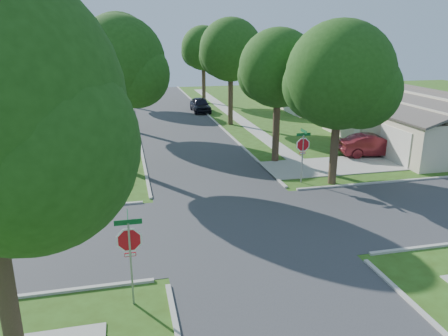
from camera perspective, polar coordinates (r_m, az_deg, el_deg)
The scene contains 20 objects.
ground at distance 18.94m, azimuth 2.28°, elevation -7.52°, with size 100.00×100.00×0.00m, color #314B14.
road_ns at distance 18.94m, azimuth 2.28°, elevation -7.51°, with size 7.00×100.00×0.02m, color #333335.
sidewalk_ne at distance 44.60m, azimuth 1.05°, elevation 7.09°, with size 1.20×40.00×0.04m, color #9E9B91.
sidewalk_nw at distance 43.32m, azimuth -14.90°, elevation 6.20°, with size 1.20×40.00×0.04m, color #9E9B91.
driveway at distance 27.91m, azimuth 14.18°, elevation 0.28°, with size 8.80×3.60×0.05m, color #9E9B91.
stop_sign_sw at distance 13.26m, azimuth -12.23°, elevation -9.66°, with size 1.05×0.80×2.98m.
stop_sign_ne at distance 23.95m, azimuth 10.26°, elevation 2.73°, with size 1.05×0.80×2.98m.
tree_e_near at distance 27.32m, azimuth 7.19°, elevation 12.35°, with size 4.97×4.80×8.28m.
tree_e_mid at distance 38.75m, azimuth 0.97°, elevation 14.82°, with size 5.59×5.40×9.21m.
tree_e_far at distance 51.46m, azimuth -2.66°, elevation 15.12°, with size 5.17×5.00×8.72m.
tree_w_near at distance 25.63m, azimuth -13.45°, elevation 12.76°, with size 5.38×5.20×8.97m.
tree_w_mid at distance 37.59m, azimuth -13.55°, elevation 14.64°, with size 5.80×5.60×9.56m.
tree_w_far at distance 50.62m, azimuth -13.51°, elevation 14.11°, with size 4.76×4.60×8.04m.
tree_ne_corner at distance 23.60m, azimuth 14.99°, elevation 11.01°, with size 5.80×5.60×8.66m.
house_ne_near at distance 35.00m, azimuth 23.40°, elevation 5.31°, with size 8.42×13.60×4.23m.
house_ne_far at distance 50.41m, azimuth 11.34°, elevation 9.67°, with size 8.42×13.60×4.23m.
house_nw_far at distance 50.29m, azimuth -26.31°, elevation 8.21°, with size 8.42×13.60×4.23m.
car_driveway at distance 30.82m, azimuth 18.93°, elevation 2.83°, with size 1.55×4.45×1.47m, color #541116.
car_curb_east at distance 45.81m, azimuth -3.12°, elevation 8.25°, with size 1.74×4.34×1.48m, color black.
car_curb_west at distance 59.34m, azimuth -11.79°, elevation 10.01°, with size 2.09×5.15×1.49m, color black.
Camera 1 is at (-4.61, -16.56, 7.96)m, focal length 35.00 mm.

